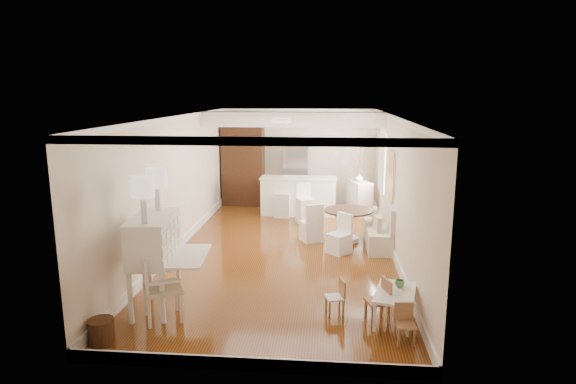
# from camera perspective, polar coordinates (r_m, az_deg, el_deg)

# --- Properties ---
(room) EXTENTS (9.00, 9.04, 2.82)m
(room) POSITION_cam_1_polar(r_m,az_deg,el_deg) (10.07, -0.09, 4.39)
(room) COLOR brown
(room) RESTS_ON ground
(secretary_bureau) EXTENTS (1.25, 1.27, 1.47)m
(secretary_bureau) POSITION_cam_1_polar(r_m,az_deg,el_deg) (7.64, -15.54, -8.08)
(secretary_bureau) COLOR white
(secretary_bureau) RESTS_ON ground
(gustavian_armchair) EXTENTS (0.76, 0.76, 0.99)m
(gustavian_armchair) POSITION_cam_1_polar(r_m,az_deg,el_deg) (7.34, -14.65, -10.87)
(gustavian_armchair) COLOR silver
(gustavian_armchair) RESTS_ON ground
(wicker_basket) EXTENTS (0.39, 0.39, 0.34)m
(wicker_basket) POSITION_cam_1_polar(r_m,az_deg,el_deg) (7.07, -21.24, -15.14)
(wicker_basket) COLOR #492A16
(wicker_basket) RESTS_ON ground
(kids_table) EXTENTS (0.75, 1.01, 0.46)m
(kids_table) POSITION_cam_1_polar(r_m,az_deg,el_deg) (7.33, 12.52, -13.07)
(kids_table) COLOR white
(kids_table) RESTS_ON ground
(kids_chair_a) EXTENTS (0.40, 0.40, 0.65)m
(kids_chair_a) POSITION_cam_1_polar(r_m,az_deg,el_deg) (7.22, 10.56, -12.53)
(kids_chair_a) COLOR #A9704C
(kids_chair_a) RESTS_ON ground
(kids_chair_b) EXTENTS (0.32, 0.32, 0.55)m
(kids_chair_b) POSITION_cam_1_polar(r_m,az_deg,el_deg) (7.38, 5.57, -12.26)
(kids_chair_b) COLOR #9A7446
(kids_chair_b) RESTS_ON ground
(kids_chair_c) EXTENTS (0.28, 0.28, 0.53)m
(kids_chair_c) POSITION_cam_1_polar(r_m,az_deg,el_deg) (6.77, 13.72, -14.95)
(kids_chair_c) COLOR #9A6C46
(kids_chair_c) RESTS_ON ground
(banquette) EXTENTS (0.52, 1.60, 0.98)m
(banquette) POSITION_cam_1_polar(r_m,az_deg,el_deg) (10.55, 10.64, -3.75)
(banquette) COLOR silver
(banquette) RESTS_ON ground
(dining_table) EXTENTS (1.40, 1.40, 0.73)m
(dining_table) POSITION_cam_1_polar(r_m,az_deg,el_deg) (10.81, 7.11, -3.96)
(dining_table) COLOR #4B2518
(dining_table) RESTS_ON ground
(slip_chair_near) EXTENTS (0.56, 0.56, 0.82)m
(slip_chair_near) POSITION_cam_1_polar(r_m,az_deg,el_deg) (9.98, 6.08, -4.96)
(slip_chair_near) COLOR white
(slip_chair_near) RESTS_ON ground
(slip_chair_far) EXTENTS (0.56, 0.57, 0.87)m
(slip_chair_far) POSITION_cam_1_polar(r_m,az_deg,el_deg) (10.75, 2.75, -3.57)
(slip_chair_far) COLOR white
(slip_chair_far) RESTS_ON ground
(breakfast_counter) EXTENTS (2.05, 0.65, 1.03)m
(breakfast_counter) POSITION_cam_1_polar(r_m,az_deg,el_deg) (13.04, 1.25, -0.46)
(breakfast_counter) COLOR white
(breakfast_counter) RESTS_ON ground
(bar_stool_left) EXTENTS (0.42, 0.42, 1.02)m
(bar_stool_left) POSITION_cam_1_polar(r_m,az_deg,el_deg) (12.82, -0.68, -0.69)
(bar_stool_left) COLOR silver
(bar_stool_left) RESTS_ON ground
(bar_stool_right) EXTENTS (0.54, 0.54, 1.01)m
(bar_stool_right) POSITION_cam_1_polar(r_m,az_deg,el_deg) (12.20, 2.12, -1.36)
(bar_stool_right) COLOR white
(bar_stool_right) RESTS_ON ground
(pantry_cabinet) EXTENTS (1.20, 0.60, 2.30)m
(pantry_cabinet) POSITION_cam_1_polar(r_m,az_deg,el_deg) (14.19, -5.33, 3.10)
(pantry_cabinet) COLOR #381E11
(pantry_cabinet) RESTS_ON ground
(fridge) EXTENTS (0.75, 0.65, 1.80)m
(fridge) POSITION_cam_1_polar(r_m,az_deg,el_deg) (13.99, 2.36, 1.97)
(fridge) COLOR silver
(fridge) RESTS_ON ground
(sideboard) EXTENTS (0.70, 1.05, 0.92)m
(sideboard) POSITION_cam_1_polar(r_m,az_deg,el_deg) (13.21, 8.42, -0.66)
(sideboard) COLOR beige
(sideboard) RESTS_ON ground
(pencil_cup) EXTENTS (0.18, 0.18, 0.11)m
(pencil_cup) POSITION_cam_1_polar(r_m,az_deg,el_deg) (7.39, 13.09, -10.52)
(pencil_cup) COLOR #599864
(pencil_cup) RESTS_ON kids_table
(branch_vase) EXTENTS (0.27, 0.27, 0.21)m
(branch_vase) POSITION_cam_1_polar(r_m,az_deg,el_deg) (13.07, 8.43, 1.74)
(branch_vase) COLOR white
(branch_vase) RESTS_ON sideboard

